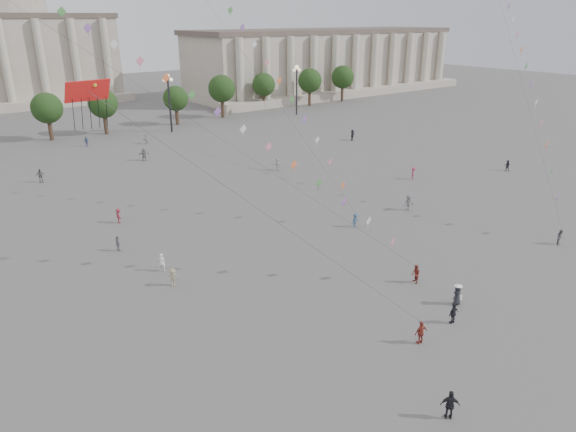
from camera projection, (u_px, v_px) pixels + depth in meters
ground at (406, 322)px, 36.66m from camera, size 360.00×360.00×0.00m
hall_east at (328, 62)px, 145.54m from camera, size 84.00×26.22×17.20m
hall_central at (7, 43)px, 127.29m from camera, size 48.30×34.30×35.50m
tree_row at (74, 106)px, 92.53m from camera, size 137.12×5.12×8.00m
lamp_post_mid_east at (169, 92)px, 94.35m from camera, size 2.00×0.90×10.65m
lamp_post_far_east at (297, 81)px, 111.28m from camera, size 2.00×0.90×10.65m
person_crowd_0 at (86, 142)px, 85.97m from camera, size 0.98×0.51×1.60m
person_crowd_4 at (146, 139)px, 87.74m from camera, size 1.50×1.34×1.65m
person_crowd_6 at (409, 203)px, 57.43m from camera, size 1.34×1.03×1.84m
person_crowd_7 at (278, 164)px, 72.40m from camera, size 1.76×0.58×1.89m
person_crowd_8 at (413, 173)px, 68.56m from camera, size 1.18×1.16×1.63m
person_crowd_9 at (352, 135)px, 90.13m from camera, size 1.78×1.37×1.88m
person_crowd_12 at (144, 154)px, 77.42m from camera, size 1.85×0.90×1.91m
person_crowd_13 at (162, 262)px, 43.75m from camera, size 0.72×0.67×1.64m
person_crowd_15 at (507, 165)px, 72.35m from camera, size 0.89×0.95×1.54m
person_crowd_16 at (40, 176)px, 67.19m from camera, size 1.09×0.49×1.83m
person_crowd_17 at (119, 216)px, 54.03m from camera, size 0.61×1.03×1.58m
person_crowd_18 at (118, 244)px, 47.52m from camera, size 0.39×0.89×1.50m
person_crowd_19 at (173, 277)px, 41.30m from camera, size 1.13×0.84×1.56m
tourist_0 at (421, 332)px, 34.00m from camera, size 1.03×0.56×1.67m
tourist_1 at (450, 405)px, 27.58m from camera, size 1.03×1.04×1.77m
tourist_4 at (453, 313)px, 36.28m from camera, size 0.93×0.41×1.56m
kite_flyer_0 at (416, 274)px, 41.76m from camera, size 0.89×0.97×1.60m
kite_flyer_1 at (355, 220)px, 52.93m from camera, size 1.02×0.66×1.48m
kite_flyer_2 at (560, 237)px, 48.94m from camera, size 0.85×0.74×1.48m
hat_person at (458, 294)px, 38.63m from camera, size 0.83×0.60×1.69m
dragon_kite at (96, 109)px, 25.00m from camera, size 9.62×4.51×24.37m
kite_train_west at (51, 12)px, 39.58m from camera, size 37.36×40.84×66.45m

